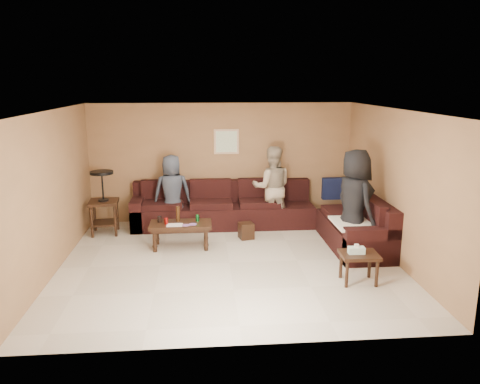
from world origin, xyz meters
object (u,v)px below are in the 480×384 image
at_px(person_middle, 272,187).
at_px(person_right, 354,202).
at_px(waste_bin, 246,231).
at_px(sectional_sofa, 266,217).
at_px(end_table_left, 104,201).
at_px(side_table_right, 359,257).
at_px(coffee_table, 181,227).
at_px(person_left, 172,192).

height_order(person_middle, person_right, person_right).
bearing_deg(waste_bin, sectional_sofa, 36.99).
bearing_deg(person_middle, person_right, 130.71).
xyz_separation_m(sectional_sofa, waste_bin, (-0.42, -0.31, -0.17)).
bearing_deg(end_table_left, side_table_right, -32.35).
xyz_separation_m(side_table_right, person_middle, (-0.88, 2.82, 0.44)).
bearing_deg(coffee_table, side_table_right, -32.92).
xyz_separation_m(sectional_sofa, person_middle, (0.17, 0.37, 0.51)).
relative_size(person_left, person_middle, 0.91).
bearing_deg(coffee_table, waste_bin, 17.67).
relative_size(side_table_right, waste_bin, 1.96).
distance_m(person_left, person_right, 3.60).
xyz_separation_m(waste_bin, person_middle, (0.59, 0.69, 0.68)).
xyz_separation_m(end_table_left, waste_bin, (2.74, -0.53, -0.50)).
height_order(waste_bin, person_middle, person_middle).
relative_size(coffee_table, person_middle, 0.66).
bearing_deg(coffee_table, sectional_sofa, 23.22).
distance_m(coffee_table, person_middle, 2.16).
xyz_separation_m(waste_bin, person_right, (1.77, -0.93, 0.76)).
bearing_deg(side_table_right, person_left, 135.32).
distance_m(waste_bin, person_right, 2.14).
xyz_separation_m(coffee_table, person_left, (-0.20, 1.11, 0.37)).
height_order(side_table_right, waste_bin, side_table_right).
height_order(sectional_sofa, person_left, person_left).
bearing_deg(side_table_right, person_middle, 107.29).
height_order(side_table_right, person_left, person_left).
bearing_deg(side_table_right, end_table_left, 147.65).
distance_m(waste_bin, person_middle, 1.13).
distance_m(side_table_right, person_middle, 2.98).
height_order(side_table_right, person_right, person_right).
bearing_deg(person_left, waste_bin, 145.18).
bearing_deg(person_right, sectional_sofa, 30.28).
distance_m(end_table_left, person_left, 1.34).
height_order(end_table_left, waste_bin, end_table_left).
xyz_separation_m(person_left, person_right, (3.19, -1.66, 0.15)).
bearing_deg(sectional_sofa, person_middle, 64.95).
bearing_deg(coffee_table, person_right, -10.29).
distance_m(side_table_right, waste_bin, 2.60).
xyz_separation_m(coffee_table, side_table_right, (2.69, -1.74, 0.01)).
distance_m(coffee_table, waste_bin, 1.31).
distance_m(coffee_table, side_table_right, 3.21).
height_order(waste_bin, person_left, person_left).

